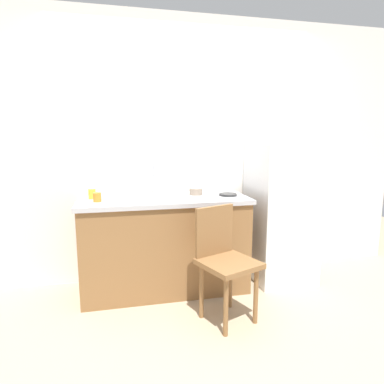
# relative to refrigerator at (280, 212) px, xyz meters

# --- Properties ---
(ground_plane) EXTENTS (8.00, 8.00, 0.00)m
(ground_plane) POSITION_rel_refrigerator_xyz_m (-0.91, -0.65, -0.68)
(ground_plane) COLOR tan
(back_wall) EXTENTS (4.80, 0.10, 2.60)m
(back_wall) POSITION_rel_refrigerator_xyz_m (-0.91, 0.35, 0.61)
(back_wall) COLOR white
(back_wall) RESTS_ON ground_plane
(cabinet_base) EXTENTS (1.50, 0.60, 0.84)m
(cabinet_base) POSITION_rel_refrigerator_xyz_m (-1.17, 0.00, -0.26)
(cabinet_base) COLOR olive
(cabinet_base) RESTS_ON ground_plane
(countertop) EXTENTS (1.54, 0.64, 0.04)m
(countertop) POSITION_rel_refrigerator_xyz_m (-1.17, 0.00, 0.18)
(countertop) COLOR #B7B7BC
(countertop) RESTS_ON cabinet_base
(faucet) EXTENTS (0.02, 0.02, 0.29)m
(faucet) POSITION_rel_refrigerator_xyz_m (-1.24, 0.25, 0.35)
(faucet) COLOR #B7B7BC
(faucet) RESTS_ON countertop
(refrigerator) EXTENTS (0.57, 0.61, 1.37)m
(refrigerator) POSITION_rel_refrigerator_xyz_m (0.00, 0.00, 0.00)
(refrigerator) COLOR white
(refrigerator) RESTS_ON ground_plane
(chair) EXTENTS (0.52, 0.52, 0.89)m
(chair) POSITION_rel_refrigerator_xyz_m (-0.79, -0.60, -0.19)
(chair) COLOR olive
(chair) RESTS_ON ground_plane
(dish_tray) EXTENTS (0.28, 0.20, 0.05)m
(dish_tray) POSITION_rel_refrigerator_xyz_m (-1.57, 0.04, 0.23)
(dish_tray) COLOR white
(dish_tray) RESTS_ON countertop
(terracotta_bowl) EXTENTS (0.13, 0.13, 0.06)m
(terracotta_bowl) POSITION_rel_refrigerator_xyz_m (-0.85, 0.09, 0.23)
(terracotta_bowl) COLOR gray
(terracotta_bowl) RESTS_ON countertop
(hotplate) EXTENTS (0.17, 0.17, 0.02)m
(hotplate) POSITION_rel_refrigerator_xyz_m (-0.57, -0.03, 0.21)
(hotplate) COLOR #2D2D2D
(hotplate) RESTS_ON countertop
(cup_orange) EXTENTS (0.07, 0.07, 0.08)m
(cup_orange) POSITION_rel_refrigerator_xyz_m (-1.76, -0.06, 0.24)
(cup_orange) COLOR orange
(cup_orange) RESTS_ON countertop
(cup_yellow) EXTENTS (0.07, 0.07, 0.09)m
(cup_yellow) POSITION_rel_refrigerator_xyz_m (-1.81, 0.09, 0.24)
(cup_yellow) COLOR yellow
(cup_yellow) RESTS_ON countertop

